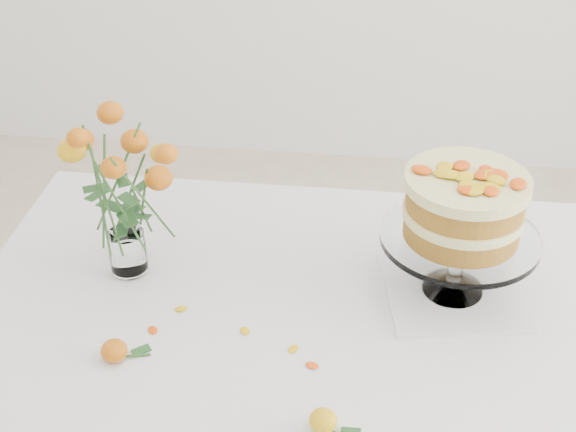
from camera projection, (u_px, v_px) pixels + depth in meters
The scene contains 11 objects.
table at pixel (310, 334), 1.69m from camera, with size 1.43×0.93×0.76m.
napkin at pixel (452, 291), 1.67m from camera, with size 0.27×0.27×0.01m, color silver.
cake_stand at pixel (463, 213), 1.56m from camera, with size 0.32×0.32×0.29m.
rose_vase at pixel (118, 179), 1.61m from camera, with size 0.26×0.26×0.40m.
loose_rose_near at pixel (323, 421), 1.35m from camera, with size 0.08×0.05×0.04m.
loose_rose_far at pixel (114, 351), 1.50m from camera, with size 0.09×0.05×0.04m.
stray_petal_a at pixel (245, 331), 1.57m from camera, with size 0.03×0.02×0.00m, color #E2B40E.
stray_petal_b at pixel (293, 349), 1.53m from camera, with size 0.03×0.02×0.00m, color #E2B40E.
stray_petal_c at pixel (312, 366), 1.49m from camera, with size 0.03×0.02×0.00m, color #E2B40E.
stray_petal_d at pixel (181, 309), 1.63m from camera, with size 0.03×0.02×0.00m, color #E2B40E.
stray_petal_e at pixel (153, 330), 1.57m from camera, with size 0.03×0.02×0.00m, color #E2B40E.
Camera 1 is at (0.11, -1.27, 1.81)m, focal length 50.00 mm.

